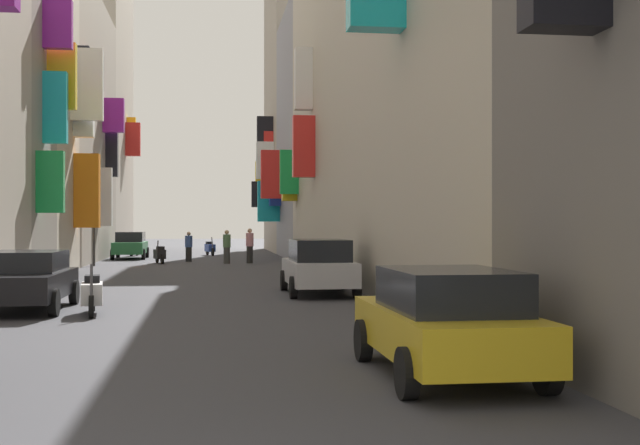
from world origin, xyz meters
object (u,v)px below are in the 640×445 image
at_px(scooter_green, 134,248).
at_px(parked_car_green, 130,245).
at_px(parked_car_yellow, 446,320).
at_px(parked_car_black, 24,279).
at_px(traffic_light_near_corner, 94,207).
at_px(parked_car_silver, 319,266).
at_px(pedestrian_near_right, 250,246).
at_px(pedestrian_crossing, 227,247).
at_px(scooter_black, 160,254).
at_px(scooter_blue, 210,248).
at_px(scooter_white, 92,293).
at_px(pedestrian_near_left, 189,247).

bearing_deg(scooter_green, parked_car_green, -88.17).
distance_m(parked_car_yellow, parked_car_green, 37.11).
distance_m(parked_car_black, traffic_light_near_corner, 19.58).
relative_size(parked_car_silver, pedestrian_near_right, 2.37).
bearing_deg(parked_car_yellow, parked_car_silver, 89.93).
height_order(parked_car_green, pedestrian_crossing, pedestrian_crossing).
relative_size(scooter_black, scooter_blue, 0.97).
xyz_separation_m(parked_car_silver, scooter_white, (-5.60, -4.32, -0.33)).
distance_m(parked_car_silver, pedestrian_near_left, 20.32).
bearing_deg(parked_car_black, pedestrian_near_right, 73.59).
xyz_separation_m(pedestrian_near_left, traffic_light_near_corner, (-4.26, -3.72, 1.99)).
bearing_deg(scooter_black, parked_car_silver, -73.37).
bearing_deg(pedestrian_near_right, parked_car_silver, -86.78).
distance_m(scooter_black, pedestrian_crossing, 3.34).
xyz_separation_m(scooter_green, pedestrian_near_left, (3.44, -7.92, 0.30)).
bearing_deg(parked_car_silver, pedestrian_crossing, 96.97).
xyz_separation_m(pedestrian_near_left, pedestrian_near_right, (3.05, -1.93, 0.10)).
bearing_deg(parked_car_silver, parked_car_green, 107.09).
bearing_deg(parked_car_black, scooter_blue, 82.13).
relative_size(scooter_black, scooter_green, 0.93).
distance_m(parked_car_yellow, parked_car_black, 11.65).
height_order(parked_car_black, scooter_black, parked_car_black).
relative_size(pedestrian_crossing, traffic_light_near_corner, 0.41).
bearing_deg(traffic_light_near_corner, parked_car_silver, -62.79).
relative_size(parked_car_green, pedestrian_crossing, 2.56).
height_order(scooter_black, pedestrian_near_right, pedestrian_near_right).
xyz_separation_m(parked_car_green, pedestrian_crossing, (5.22, -6.34, 0.04)).
height_order(parked_car_silver, traffic_light_near_corner, traffic_light_near_corner).
height_order(parked_car_green, scooter_blue, parked_car_green).
bearing_deg(parked_car_black, pedestrian_crossing, 76.27).
relative_size(parked_car_yellow, parked_car_green, 0.94).
relative_size(parked_car_silver, pedestrian_near_left, 2.65).
relative_size(parked_car_silver, scooter_blue, 2.23).
bearing_deg(pedestrian_near_left, pedestrian_crossing, -49.87).
height_order(scooter_black, scooter_white, same).
xyz_separation_m(scooter_black, traffic_light_near_corner, (-2.89, -2.01, 2.30)).
bearing_deg(pedestrian_crossing, traffic_light_near_corner, -166.68).
bearing_deg(scooter_green, parked_car_black, -89.57).
distance_m(parked_car_yellow, pedestrian_near_right, 30.38).
distance_m(parked_car_green, pedestrian_near_left, 5.26).
relative_size(parked_car_black, pedestrian_near_right, 2.34).
relative_size(scooter_black, scooter_white, 0.94).
bearing_deg(scooter_white, traffic_light_near_corner, 97.56).
height_order(parked_car_silver, pedestrian_crossing, pedestrian_crossing).
bearing_deg(scooter_blue, scooter_green, -178.01).
bearing_deg(parked_car_black, parked_car_green, 90.23).
bearing_deg(scooter_black, scooter_blue, 75.75).
height_order(pedestrian_near_left, pedestrian_near_right, pedestrian_near_right).
bearing_deg(scooter_blue, traffic_light_near_corner, -114.51).
xyz_separation_m(scooter_green, scooter_white, (1.90, -32.14, -0.00)).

